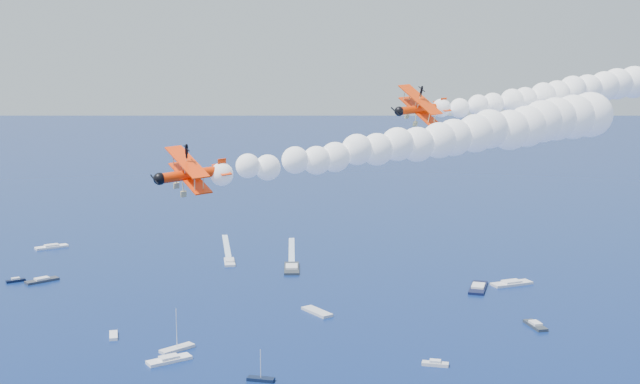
{
  "coord_description": "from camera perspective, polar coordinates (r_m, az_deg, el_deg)",
  "views": [
    {
      "loc": [
        2.89,
        -60.26,
        62.55
      ],
      "look_at": [
        -4.91,
        25.29,
        48.77
      ],
      "focal_mm": 44.28,
      "sensor_mm": 36.0,
      "label": 1
    }
  ],
  "objects": [
    {
      "name": "biplane_lead",
      "position": [
        97.23,
        7.35,
        5.98
      ],
      "size": [
        10.75,
        11.68,
        8.15
      ],
      "primitive_type": null,
      "rotation": [
        -0.41,
        0.07,
        3.66
      ],
      "color": "red"
    },
    {
      "name": "biplane_trail",
      "position": [
        77.22,
        -9.22,
        1.27
      ],
      "size": [
        11.11,
        11.93,
        7.48
      ],
      "primitive_type": null,
      "rotation": [
        -0.26,
        0.07,
        3.72
      ],
      "color": "#FF3405"
    },
    {
      "name": "smoke_trail_lead",
      "position": [
        114.19,
        19.37,
        7.05
      ],
      "size": [
        57.21,
        50.32,
        9.9
      ],
      "primitive_type": null,
      "rotation": [
        0.0,
        0.0,
        3.66
      ],
      "color": "white"
    },
    {
      "name": "smoke_trail_trail",
      "position": [
        89.65,
        7.79,
        3.73
      ],
      "size": [
        57.32,
        53.07,
        9.9
      ],
      "primitive_type": null,
      "rotation": [
        0.0,
        0.0,
        3.72
      ],
      "color": "white"
    },
    {
      "name": "spectator_boats",
      "position": [
        189.35,
        0.78,
        -10.06
      ],
      "size": [
        235.74,
        186.45,
        0.7
      ],
      "color": "silver",
      "rests_on": "ground"
    },
    {
      "name": "boat_wakes",
      "position": [
        231.24,
        0.56,
        -6.57
      ],
      "size": [
        115.55,
        158.02,
        0.04
      ],
      "color": "white",
      "rests_on": "ground"
    }
  ]
}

